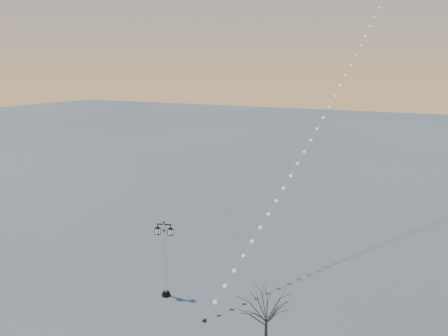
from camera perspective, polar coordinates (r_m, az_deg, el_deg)
The scene contains 4 objects.
ground at distance 30.58m, azimuth -5.65°, elevation -18.36°, with size 300.00×300.00×0.00m, color #4A4C4B.
street_lamp at distance 31.99m, azimuth -7.45°, elevation -10.84°, with size 1.36×0.74×5.49m.
bare_tree at distance 26.53m, azimuth 5.37°, elevation -17.33°, with size 2.16×2.16×3.59m.
kite_train at distance 42.99m, azimuth 15.14°, elevation 13.45°, with size 7.68×39.85×33.55m.
Camera 1 is at (14.53, -21.88, 15.68)m, focal length 36.30 mm.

